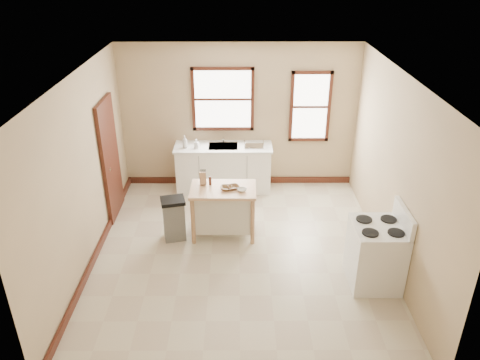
# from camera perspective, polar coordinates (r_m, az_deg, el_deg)

# --- Properties ---
(floor) EXTENTS (5.00, 5.00, 0.00)m
(floor) POSITION_cam_1_polar(r_m,az_deg,el_deg) (7.42, -0.07, -9.01)
(floor) COLOR beige
(floor) RESTS_ON ground
(ceiling) EXTENTS (5.00, 5.00, 0.00)m
(ceiling) POSITION_cam_1_polar(r_m,az_deg,el_deg) (6.22, -0.08, 12.46)
(ceiling) COLOR white
(ceiling) RESTS_ON ground
(wall_back) EXTENTS (4.50, 0.04, 2.80)m
(wall_back) POSITION_cam_1_polar(r_m,az_deg,el_deg) (9.02, -0.14, 7.72)
(wall_back) COLOR tan
(wall_back) RESTS_ON ground
(wall_left) EXTENTS (0.04, 5.00, 2.80)m
(wall_left) POSITION_cam_1_polar(r_m,az_deg,el_deg) (7.06, -18.66, 0.69)
(wall_left) COLOR tan
(wall_left) RESTS_ON ground
(wall_right) EXTENTS (0.04, 5.00, 2.80)m
(wall_right) POSITION_cam_1_polar(r_m,az_deg,el_deg) (7.07, 18.47, 0.77)
(wall_right) COLOR tan
(wall_right) RESTS_ON ground
(window_main) EXTENTS (1.17, 0.06, 1.22)m
(window_main) POSITION_cam_1_polar(r_m,az_deg,el_deg) (8.89, -2.10, 9.80)
(window_main) COLOR #391B0F
(window_main) RESTS_ON wall_back
(window_side) EXTENTS (0.77, 0.06, 1.37)m
(window_side) POSITION_cam_1_polar(r_m,az_deg,el_deg) (9.04, 8.55, 8.81)
(window_side) COLOR #391B0F
(window_side) RESTS_ON wall_back
(door_left) EXTENTS (0.06, 0.90, 2.10)m
(door_left) POSITION_cam_1_polar(r_m,az_deg,el_deg) (8.32, -15.53, 2.45)
(door_left) COLOR #391B0F
(door_left) RESTS_ON ground
(baseboard_back) EXTENTS (4.50, 0.04, 0.12)m
(baseboard_back) POSITION_cam_1_polar(r_m,az_deg,el_deg) (9.51, -0.13, -0.00)
(baseboard_back) COLOR #391B0F
(baseboard_back) RESTS_ON ground
(baseboard_left) EXTENTS (0.04, 5.00, 0.12)m
(baseboard_left) POSITION_cam_1_polar(r_m,az_deg,el_deg) (7.70, -17.00, -8.30)
(baseboard_left) COLOR #391B0F
(baseboard_left) RESTS_ON ground
(sink_counter) EXTENTS (1.86, 0.62, 0.92)m
(sink_counter) POSITION_cam_1_polar(r_m,az_deg,el_deg) (9.09, -2.02, 1.48)
(sink_counter) COLOR white
(sink_counter) RESTS_ON ground
(faucet) EXTENTS (0.03, 0.03, 0.22)m
(faucet) POSITION_cam_1_polar(r_m,az_deg,el_deg) (9.03, -2.04, 5.24)
(faucet) COLOR silver
(faucet) RESTS_ON sink_counter
(soap_bottle_a) EXTENTS (0.11, 0.11, 0.24)m
(soap_bottle_a) POSITION_cam_1_polar(r_m,az_deg,el_deg) (8.84, -6.74, 4.65)
(soap_bottle_a) COLOR #B2B2B2
(soap_bottle_a) RESTS_ON sink_counter
(soap_bottle_b) EXTENTS (0.10, 0.10, 0.17)m
(soap_bottle_b) POSITION_cam_1_polar(r_m,az_deg,el_deg) (8.82, -5.33, 4.44)
(soap_bottle_b) COLOR #B2B2B2
(soap_bottle_b) RESTS_ON sink_counter
(dish_rack) EXTENTS (0.44, 0.38, 0.09)m
(dish_rack) POSITION_cam_1_polar(r_m,az_deg,el_deg) (8.86, 1.71, 4.37)
(dish_rack) COLOR silver
(dish_rack) RESTS_ON sink_counter
(kitchen_island) EXTENTS (1.06, 0.68, 0.86)m
(kitchen_island) POSITION_cam_1_polar(r_m,az_deg,el_deg) (7.68, -2.02, -3.85)
(kitchen_island) COLOR tan
(kitchen_island) RESTS_ON ground
(knife_block) EXTENTS (0.12, 0.12, 0.20)m
(knife_block) POSITION_cam_1_polar(r_m,az_deg,el_deg) (7.57, -4.55, 0.17)
(knife_block) COLOR tan
(knife_block) RESTS_ON kitchen_island
(pepper_grinder) EXTENTS (0.05, 0.05, 0.15)m
(pepper_grinder) POSITION_cam_1_polar(r_m,az_deg,el_deg) (7.56, -3.66, -0.07)
(pepper_grinder) COLOR #3E1B10
(pepper_grinder) RESTS_ON kitchen_island
(bowl_a) EXTENTS (0.21, 0.21, 0.05)m
(bowl_a) POSITION_cam_1_polar(r_m,az_deg,el_deg) (7.42, -1.71, -0.99)
(bowl_a) COLOR brown
(bowl_a) RESTS_ON kitchen_island
(bowl_b) EXTENTS (0.24, 0.24, 0.04)m
(bowl_b) POSITION_cam_1_polar(r_m,az_deg,el_deg) (7.45, -0.80, -0.87)
(bowl_b) COLOR brown
(bowl_b) RESTS_ON kitchen_island
(bowl_c) EXTENTS (0.18, 0.18, 0.05)m
(bowl_c) POSITION_cam_1_polar(r_m,az_deg,el_deg) (7.36, 0.24, -1.23)
(bowl_c) COLOR silver
(bowl_c) RESTS_ON kitchen_island
(trash_bin) EXTENTS (0.44, 0.40, 0.73)m
(trash_bin) POSITION_cam_1_polar(r_m,az_deg,el_deg) (7.67, -8.05, -4.71)
(trash_bin) COLOR #5C5C5A
(trash_bin) RESTS_ON ground
(gas_stove) EXTENTS (0.74, 0.75, 1.19)m
(gas_stove) POSITION_cam_1_polar(r_m,az_deg,el_deg) (6.81, 16.30, -7.78)
(gas_stove) COLOR white
(gas_stove) RESTS_ON ground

